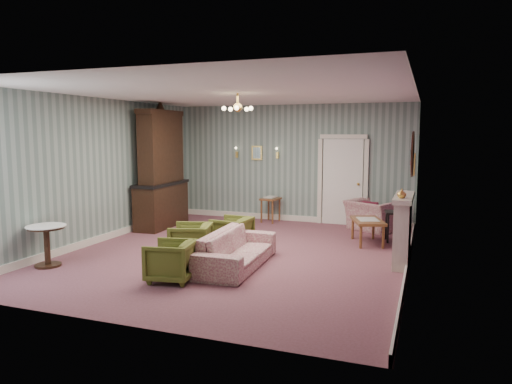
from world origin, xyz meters
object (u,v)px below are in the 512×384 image
at_px(olive_chair_c, 232,231).
at_px(dresser, 161,166).
at_px(olive_chair_a, 171,259).
at_px(coffee_table, 367,231).
at_px(wingback_chair, 373,210).
at_px(fireplace, 403,229).
at_px(pedestal_table, 47,246).
at_px(sofa_chintz, 237,243).
at_px(olive_chair_b, 191,239).
at_px(side_table_black, 396,227).

height_order(olive_chair_c, dresser, dresser).
xyz_separation_m(olive_chair_a, coffee_table, (2.46, 3.47, -0.09)).
xyz_separation_m(dresser, coffee_table, (4.78, -0.11, -1.20)).
height_order(wingback_chair, fireplace, fireplace).
relative_size(olive_chair_a, coffee_table, 0.69).
xyz_separation_m(olive_chair_a, pedestal_table, (-2.32, -0.02, 0.01)).
bearing_deg(pedestal_table, sofa_chintz, 19.76).
distance_m(olive_chair_a, olive_chair_b, 1.25).
height_order(olive_chair_b, dresser, dresser).
xyz_separation_m(side_table_black, pedestal_table, (-5.30, -3.84, 0.03)).
xyz_separation_m(olive_chair_b, wingback_chair, (2.72, 3.64, 0.11)).
bearing_deg(sofa_chintz, olive_chair_b, 77.50).
bearing_deg(dresser, wingback_chair, 12.65).
distance_m(dresser, pedestal_table, 3.76).
bearing_deg(side_table_black, sofa_chintz, -130.17).
xyz_separation_m(olive_chair_b, coffee_table, (2.77, 2.25, -0.10)).
bearing_deg(olive_chair_b, fireplace, 91.14).
xyz_separation_m(sofa_chintz, dresser, (-2.96, 2.53, 1.05)).
distance_m(fireplace, pedestal_table, 5.97).
bearing_deg(olive_chair_b, wingback_chair, 127.68).
bearing_deg(coffee_table, olive_chair_c, -151.06).
xyz_separation_m(olive_chair_c, wingback_chair, (2.34, 2.71, 0.12)).
distance_m(olive_chair_b, olive_chair_c, 1.01).
distance_m(olive_chair_b, dresser, 3.29).
height_order(olive_chair_a, dresser, dresser).
bearing_deg(fireplace, pedestal_table, -157.52).
bearing_deg(sofa_chintz, dresser, 47.12).
bearing_deg(dresser, coffee_table, -3.80).
xyz_separation_m(olive_chair_c, side_table_black, (2.90, 1.67, -0.03)).
height_order(sofa_chintz, wingback_chair, wingback_chair).
bearing_deg(wingback_chair, side_table_black, 149.00).
relative_size(olive_chair_b, coffee_table, 0.72).
relative_size(sofa_chintz, side_table_black, 3.22).
relative_size(sofa_chintz, dresser, 0.70).
height_order(olive_chair_a, olive_chair_b, olive_chair_b).
distance_m(olive_chair_a, pedestal_table, 2.32).
distance_m(fireplace, side_table_black, 1.59).
bearing_deg(olive_chair_b, pedestal_table, -74.04).
relative_size(olive_chair_b, sofa_chintz, 0.34).
bearing_deg(pedestal_table, olive_chair_a, 0.47).
distance_m(wingback_chair, coffee_table, 1.41).
bearing_deg(side_table_black, coffee_table, -145.87).
height_order(olive_chair_b, sofa_chintz, sofa_chintz).
bearing_deg(fireplace, olive_chair_b, -163.33).
bearing_deg(sofa_chintz, wingback_chair, -27.35).
relative_size(olive_chair_c, sofa_chintz, 0.34).
relative_size(olive_chair_c, coffee_table, 0.70).
bearing_deg(olive_chair_c, pedestal_table, -44.09).
distance_m(olive_chair_b, side_table_black, 4.19).
xyz_separation_m(olive_chair_c, fireplace, (3.11, 0.11, 0.24)).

